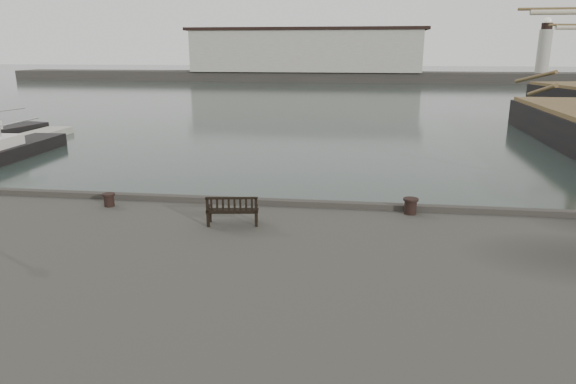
{
  "coord_description": "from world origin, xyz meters",
  "views": [
    {
      "loc": [
        3.23,
        -15.57,
        6.33
      ],
      "look_at": [
        1.17,
        -0.5,
        2.1
      ],
      "focal_mm": 32.0,
      "sensor_mm": 36.0,
      "label": 1
    }
  ],
  "objects_px": {
    "bollard_right": "(410,206)",
    "yacht_c": "(8,154)",
    "bench": "(233,216)",
    "bollard_left": "(109,200)"
  },
  "relations": [
    {
      "from": "bollard_right",
      "to": "yacht_c",
      "type": "xyz_separation_m",
      "value": [
        -22.5,
        12.72,
        -1.56
      ]
    },
    {
      "from": "bollard_right",
      "to": "yacht_c",
      "type": "height_order",
      "value": "yacht_c"
    },
    {
      "from": "bollard_right",
      "to": "bollard_left",
      "type": "bearing_deg",
      "value": -176.97
    },
    {
      "from": "bollard_right",
      "to": "yacht_c",
      "type": "bearing_deg",
      "value": 150.53
    },
    {
      "from": "bench",
      "to": "bollard_right",
      "type": "height_order",
      "value": "bench"
    },
    {
      "from": "bench",
      "to": "yacht_c",
      "type": "bearing_deg",
      "value": 132.19
    },
    {
      "from": "bollard_left",
      "to": "bench",
      "type": "bearing_deg",
      "value": -15.54
    },
    {
      "from": "bench",
      "to": "yacht_c",
      "type": "xyz_separation_m",
      "value": [
        -17.44,
        14.4,
        -1.58
      ]
    },
    {
      "from": "bollard_left",
      "to": "bollard_right",
      "type": "xyz_separation_m",
      "value": [
        9.34,
        0.49,
        0.03
      ]
    },
    {
      "from": "bench",
      "to": "bollard_right",
      "type": "bearing_deg",
      "value": 10.18
    }
  ]
}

